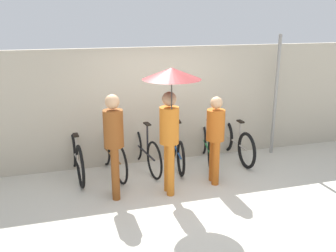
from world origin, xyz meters
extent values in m
plane|color=beige|center=(0.00, 0.00, 0.00)|extent=(30.00, 30.00, 0.00)
cube|color=#B2A893|center=(0.00, 1.91, 1.17)|extent=(11.26, 0.12, 2.33)
torus|color=black|center=(-1.67, 2.02, 0.39)|extent=(0.12, 0.77, 0.77)
torus|color=black|center=(-1.59, 1.00, 0.39)|extent=(0.12, 0.77, 0.77)
cylinder|color=#A59E93|center=(-1.63, 1.51, 0.39)|extent=(0.12, 1.02, 0.04)
cylinder|color=#A59E93|center=(-1.61, 1.34, 0.62)|extent=(0.04, 0.04, 0.46)
cube|color=black|center=(-1.61, 1.34, 0.86)|extent=(0.11, 0.21, 0.03)
cylinder|color=#A59E93|center=(-1.67, 2.02, 0.68)|extent=(0.04, 0.04, 0.58)
cylinder|color=#A59E93|center=(-1.67, 2.02, 0.97)|extent=(0.44, 0.06, 0.03)
torus|color=black|center=(-1.06, 1.94, 0.37)|extent=(0.17, 0.74, 0.75)
torus|color=black|center=(-0.89, 0.96, 0.37)|extent=(0.17, 0.74, 0.75)
cylinder|color=brown|center=(-0.98, 1.45, 0.37)|extent=(0.20, 0.98, 0.04)
cylinder|color=brown|center=(-0.95, 1.28, 0.63)|extent=(0.04, 0.04, 0.51)
cube|color=black|center=(-0.95, 1.28, 0.90)|extent=(0.12, 0.21, 0.03)
cylinder|color=brown|center=(-1.06, 1.94, 0.71)|extent=(0.04, 0.04, 0.67)
cylinder|color=brown|center=(-1.06, 1.94, 1.04)|extent=(0.44, 0.10, 0.03)
torus|color=black|center=(-0.39, 2.03, 0.36)|extent=(0.13, 0.72, 0.72)
torus|color=black|center=(-0.26, 0.98, 0.36)|extent=(0.13, 0.72, 0.72)
cylinder|color=black|center=(-0.33, 1.51, 0.36)|extent=(0.17, 1.06, 0.04)
cylinder|color=black|center=(-0.30, 1.32, 0.66)|extent=(0.04, 0.04, 0.59)
cube|color=black|center=(-0.30, 1.32, 0.97)|extent=(0.11, 0.21, 0.03)
cylinder|color=black|center=(-0.39, 2.03, 0.67)|extent=(0.04, 0.04, 0.61)
cylinder|color=black|center=(-0.39, 2.03, 0.97)|extent=(0.44, 0.08, 0.03)
torus|color=black|center=(0.40, 1.96, 0.34)|extent=(0.15, 0.68, 0.67)
torus|color=black|center=(0.26, 0.98, 0.34)|extent=(0.15, 0.68, 0.67)
cylinder|color=#19478C|center=(0.33, 1.47, 0.34)|extent=(0.18, 0.98, 0.04)
cylinder|color=#19478C|center=(0.30, 1.30, 0.65)|extent=(0.04, 0.04, 0.62)
cube|color=black|center=(0.30, 1.30, 0.97)|extent=(0.12, 0.21, 0.03)
cylinder|color=#19478C|center=(0.40, 1.96, 0.70)|extent=(0.04, 0.04, 0.73)
cylinder|color=#19478C|center=(0.40, 1.96, 1.07)|extent=(0.44, 0.09, 0.03)
torus|color=black|center=(1.10, 1.98, 0.34)|extent=(0.20, 0.67, 0.68)
torus|color=black|center=(0.86, 0.94, 0.34)|extent=(0.20, 0.67, 0.68)
cylinder|color=#19662D|center=(0.98, 1.46, 0.34)|extent=(0.28, 1.04, 0.04)
cylinder|color=#19662D|center=(0.93, 1.28, 0.63)|extent=(0.04, 0.04, 0.58)
cube|color=black|center=(0.93, 1.28, 0.93)|extent=(0.13, 0.22, 0.03)
cylinder|color=#19662D|center=(1.10, 1.98, 0.69)|extent=(0.04, 0.04, 0.71)
cylinder|color=#19662D|center=(1.10, 1.98, 1.05)|extent=(0.43, 0.13, 0.03)
torus|color=black|center=(1.64, 2.00, 0.36)|extent=(0.08, 0.73, 0.73)
torus|color=black|center=(1.62, 0.97, 0.36)|extent=(0.08, 0.73, 0.73)
cylinder|color=#A59E93|center=(1.63, 1.49, 0.36)|extent=(0.06, 1.04, 0.04)
cylinder|color=#A59E93|center=(1.62, 1.31, 0.61)|extent=(0.04, 0.04, 0.49)
cube|color=black|center=(1.62, 1.31, 0.86)|extent=(0.09, 0.20, 0.03)
cylinder|color=#A59E93|center=(1.64, 2.00, 0.71)|extent=(0.04, 0.04, 0.70)
cylinder|color=#A59E93|center=(1.64, 2.00, 1.06)|extent=(0.44, 0.04, 0.03)
cylinder|color=brown|center=(-1.05, 0.55, 0.44)|extent=(0.13, 0.13, 0.89)
cylinder|color=brown|center=(-1.07, 0.37, 0.44)|extent=(0.13, 0.13, 0.89)
cylinder|color=brown|center=(-1.06, 0.46, 1.19)|extent=(0.32, 0.32, 0.60)
sphere|color=tan|center=(-1.06, 0.46, 1.63)|extent=(0.23, 0.23, 0.23)
cylinder|color=#C66B1E|center=(-0.16, 0.44, 0.45)|extent=(0.13, 0.13, 0.89)
cylinder|color=#C66B1E|center=(-0.17, 0.26, 0.45)|extent=(0.13, 0.13, 0.89)
cylinder|color=#C66B1E|center=(-0.16, 0.35, 1.20)|extent=(0.32, 0.32, 0.61)
sphere|color=tan|center=(-0.16, 0.35, 1.64)|extent=(0.23, 0.23, 0.23)
cylinder|color=#332D28|center=(-0.17, 0.21, 1.60)|extent=(0.02, 0.02, 0.74)
cone|color=#591919|center=(-0.17, 0.21, 2.07)|extent=(0.92, 0.92, 0.18)
cylinder|color=#B25619|center=(0.74, 0.61, 0.40)|extent=(0.13, 0.13, 0.81)
cylinder|color=#B25619|center=(0.72, 0.43, 0.40)|extent=(0.13, 0.13, 0.81)
cylinder|color=#B25619|center=(0.73, 0.52, 1.08)|extent=(0.32, 0.32, 0.55)
sphere|color=tan|center=(0.73, 0.52, 1.48)|extent=(0.21, 0.21, 0.21)
cylinder|color=gray|center=(2.56, 1.59, 1.28)|extent=(0.07, 0.07, 2.56)
camera|label=1|loc=(-1.84, -5.23, 2.91)|focal=40.00mm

